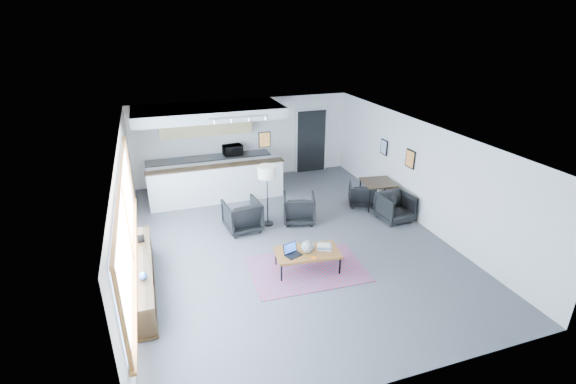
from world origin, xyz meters
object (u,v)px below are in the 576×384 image
object	(u,v)px
armchair_right	(299,207)
dining_chair_near	(395,208)
laptop	(292,251)
floor_lamp	(267,174)
microwave	(233,149)
ceramic_pot	(308,247)
armchair_left	(242,214)
dining_table	(378,184)
dining_chair_far	(362,195)
book_stack	(324,247)
coffee_table	(307,253)

from	to	relation	value
armchair_right	dining_chair_near	bearing A→B (deg)	-179.58
laptop	floor_lamp	size ratio (longest dim) A/B	0.25
dining_chair_near	microwave	world-z (taller)	microwave
laptop	armchair_right	xyz separation A→B (m)	(0.96, 2.18, -0.09)
ceramic_pot	armchair_left	size ratio (longest dim) A/B	0.32
armchair_left	floor_lamp	bearing A→B (deg)	-178.63
laptop	armchair_right	bearing A→B (deg)	46.76
ceramic_pot	dining_table	bearing A→B (deg)	38.60
dining_chair_far	microwave	distance (m)	4.30
ceramic_pot	dining_chair_near	distance (m)	3.37
ceramic_pot	dining_chair_near	size ratio (longest dim) A/B	0.40
ceramic_pot	book_stack	world-z (taller)	ceramic_pot
dining_table	dining_chair_far	distance (m)	0.56
laptop	book_stack	bearing A→B (deg)	-19.70
armchair_left	dining_chair_far	size ratio (longest dim) A/B	1.39
ceramic_pot	dining_chair_near	bearing A→B (deg)	26.03
armchair_right	floor_lamp	bearing A→B (deg)	10.70
dining_table	dining_chair_far	xyz separation A→B (m)	(-0.39, 0.18, -0.35)
laptop	armchair_left	xyz separation A→B (m)	(-0.54, 2.18, -0.07)
laptop	ceramic_pot	distance (m)	0.35
laptop	dining_chair_far	size ratio (longest dim) A/B	0.63
dining_chair_far	microwave	bearing A→B (deg)	-20.95
book_stack	armchair_right	world-z (taller)	armchair_right
armchair_left	dining_table	distance (m)	3.94
armchair_right	dining_chair_near	size ratio (longest dim) A/B	1.18
ceramic_pot	armchair_right	xyz separation A→B (m)	(0.62, 2.22, -0.16)
ceramic_pot	dining_chair_near	world-z (taller)	ceramic_pot
armchair_right	dining_chair_far	world-z (taller)	armchair_right
dining_chair_far	book_stack	bearing A→B (deg)	71.17
ceramic_pot	dining_table	xyz separation A→B (m)	(3.05, 2.43, 0.09)
coffee_table	armchair_right	xyz separation A→B (m)	(0.61, 2.18, 0.01)
coffee_table	floor_lamp	world-z (taller)	floor_lamp
floor_lamp	microwave	size ratio (longest dim) A/B	2.77
coffee_table	dining_chair_near	size ratio (longest dim) A/B	2.04
dining_chair_far	armchair_left	bearing A→B (deg)	28.81
floor_lamp	armchair_right	bearing A→B (deg)	-7.01
coffee_table	floor_lamp	xyz separation A→B (m)	(-0.20, 2.28, 0.98)
dining_table	dining_chair_near	xyz separation A→B (m)	(-0.03, -0.96, -0.32)
laptop	ceramic_pot	bearing A→B (deg)	-27.04
ceramic_pot	floor_lamp	bearing A→B (deg)	94.86
floor_lamp	dining_table	size ratio (longest dim) A/B	1.63
dining_table	dining_chair_near	size ratio (longest dim) A/B	1.42
ceramic_pot	floor_lamp	world-z (taller)	floor_lamp
laptop	book_stack	distance (m)	0.73
ceramic_pot	armchair_left	xyz separation A→B (m)	(-0.88, 2.23, -0.14)
floor_lamp	dining_chair_far	xyz separation A→B (m)	(2.85, 0.29, -1.07)
armchair_left	microwave	xyz separation A→B (m)	(0.48, 3.29, 0.69)
dining_table	dining_chair_far	world-z (taller)	dining_table
coffee_table	floor_lamp	distance (m)	2.49
coffee_table	dining_chair_far	size ratio (longest dim) A/B	2.27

